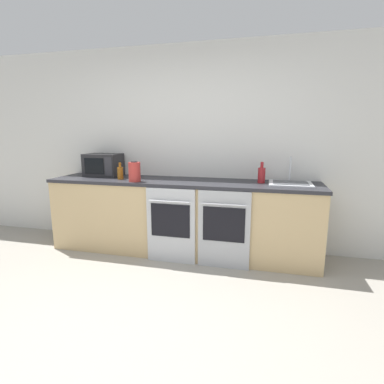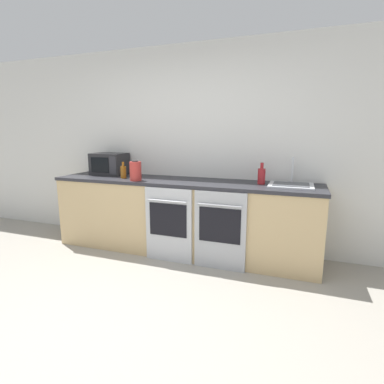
{
  "view_description": "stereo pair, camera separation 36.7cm",
  "coord_description": "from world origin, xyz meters",
  "px_view_note": "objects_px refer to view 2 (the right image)",
  "views": [
    {
      "loc": [
        1.02,
        -1.73,
        1.5
      ],
      "look_at": [
        0.14,
        1.76,
        0.79
      ],
      "focal_mm": 28.0,
      "sensor_mm": 36.0,
      "label": 1
    },
    {
      "loc": [
        1.37,
        -1.63,
        1.5
      ],
      "look_at": [
        0.14,
        1.76,
        0.79
      ],
      "focal_mm": 28.0,
      "sensor_mm": 36.0,
      "label": 2
    }
  ],
  "objects_px": {
    "microwave": "(110,164)",
    "bottle_amber": "(123,172)",
    "bottle_red": "(262,176)",
    "oven_left": "(168,225)",
    "kettle": "(136,171)",
    "sink": "(291,184)",
    "oven_right": "(220,231)"
  },
  "relations": [
    {
      "from": "bottle_amber",
      "to": "bottle_red",
      "type": "bearing_deg",
      "value": 4.96
    },
    {
      "from": "oven_right",
      "to": "bottle_red",
      "type": "distance_m",
      "value": 0.79
    },
    {
      "from": "oven_left",
      "to": "microwave",
      "type": "distance_m",
      "value": 1.35
    },
    {
      "from": "microwave",
      "to": "bottle_amber",
      "type": "relative_size",
      "value": 2.19
    },
    {
      "from": "microwave",
      "to": "sink",
      "type": "relative_size",
      "value": 0.97
    },
    {
      "from": "bottle_amber",
      "to": "kettle",
      "type": "relative_size",
      "value": 0.86
    },
    {
      "from": "bottle_amber",
      "to": "kettle",
      "type": "height_order",
      "value": "kettle"
    },
    {
      "from": "kettle",
      "to": "sink",
      "type": "distance_m",
      "value": 1.83
    },
    {
      "from": "oven_left",
      "to": "kettle",
      "type": "height_order",
      "value": "kettle"
    },
    {
      "from": "oven_right",
      "to": "microwave",
      "type": "relative_size",
      "value": 1.91
    },
    {
      "from": "bottle_amber",
      "to": "sink",
      "type": "bearing_deg",
      "value": 4.1
    },
    {
      "from": "microwave",
      "to": "bottle_amber",
      "type": "xyz_separation_m",
      "value": [
        0.36,
        -0.22,
        -0.07
      ]
    },
    {
      "from": "sink",
      "to": "kettle",
      "type": "bearing_deg",
      "value": -171.65
    },
    {
      "from": "bottle_amber",
      "to": "oven_right",
      "type": "bearing_deg",
      "value": -10.42
    },
    {
      "from": "oven_left",
      "to": "kettle",
      "type": "distance_m",
      "value": 0.78
    },
    {
      "from": "kettle",
      "to": "oven_right",
      "type": "bearing_deg",
      "value": -6.78
    },
    {
      "from": "oven_right",
      "to": "microwave",
      "type": "bearing_deg",
      "value": 164.6
    },
    {
      "from": "bottle_amber",
      "to": "sink",
      "type": "xyz_separation_m",
      "value": [
        2.06,
        0.15,
        -0.07
      ]
    },
    {
      "from": "kettle",
      "to": "microwave",
      "type": "bearing_deg",
      "value": 150.84
    },
    {
      "from": "microwave",
      "to": "bottle_amber",
      "type": "bearing_deg",
      "value": -31.68
    },
    {
      "from": "bottle_red",
      "to": "oven_left",
      "type": "bearing_deg",
      "value": -158.03
    },
    {
      "from": "oven_left",
      "to": "oven_right",
      "type": "relative_size",
      "value": 1.0
    },
    {
      "from": "oven_right",
      "to": "kettle",
      "type": "distance_m",
      "value": 1.26
    },
    {
      "from": "microwave",
      "to": "sink",
      "type": "height_order",
      "value": "sink"
    },
    {
      "from": "oven_left",
      "to": "sink",
      "type": "xyz_separation_m",
      "value": [
        1.32,
        0.4,
        0.49
      ]
    },
    {
      "from": "oven_left",
      "to": "bottle_amber",
      "type": "height_order",
      "value": "bottle_amber"
    },
    {
      "from": "oven_right",
      "to": "kettle",
      "type": "xyz_separation_m",
      "value": [
        -1.11,
        0.13,
        0.59
      ]
    },
    {
      "from": "sink",
      "to": "oven_left",
      "type": "bearing_deg",
      "value": -163.22
    },
    {
      "from": "oven_left",
      "to": "sink",
      "type": "bearing_deg",
      "value": 16.78
    },
    {
      "from": "microwave",
      "to": "kettle",
      "type": "distance_m",
      "value": 0.7
    },
    {
      "from": "microwave",
      "to": "oven_left",
      "type": "bearing_deg",
      "value": -23.22
    },
    {
      "from": "kettle",
      "to": "bottle_red",
      "type": "bearing_deg",
      "value": 10.26
    }
  ]
}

